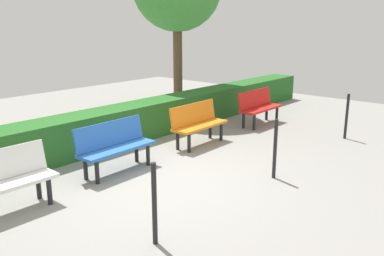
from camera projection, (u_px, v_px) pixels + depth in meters
name	position (u px, v px, depth m)	size (l,w,h in m)	color
ground_plane	(155.00, 179.00, 6.75)	(18.13, 18.13, 0.00)	gray
bench_red	(259.00, 106.00, 10.19)	(1.40, 0.47, 0.86)	red
bench_orange	(198.00, 122.00, 8.54)	(1.39, 0.48, 0.86)	orange
bench_blue	(115.00, 144.00, 6.99)	(1.44, 0.49, 0.86)	blue
bench_white	(0.00, 180.00, 5.44)	(1.43, 0.47, 0.86)	white
hedge_row	(120.00, 125.00, 8.69)	(14.13, 0.75, 0.77)	#266023
railing_post_near	(347.00, 116.00, 8.95)	(0.06, 0.06, 1.00)	black
railing_post_mid	(275.00, 149.00, 6.68)	(0.06, 0.06, 1.00)	black
railing_post_far	(154.00, 204.00, 4.68)	(0.06, 0.06, 1.00)	black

